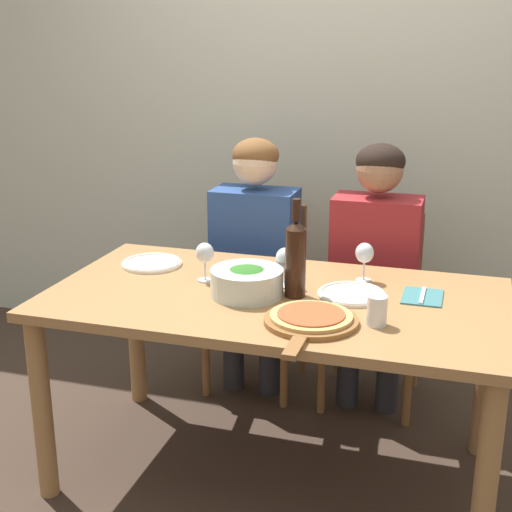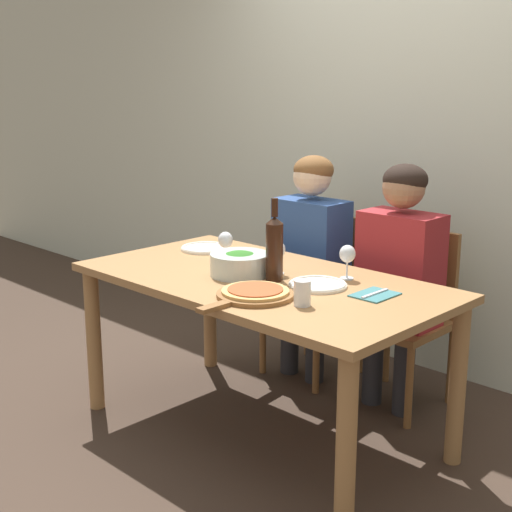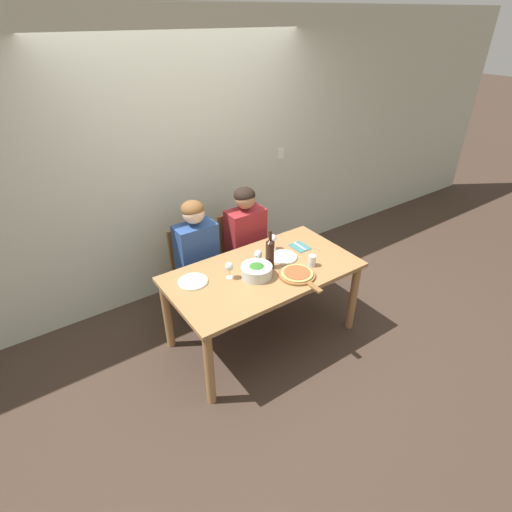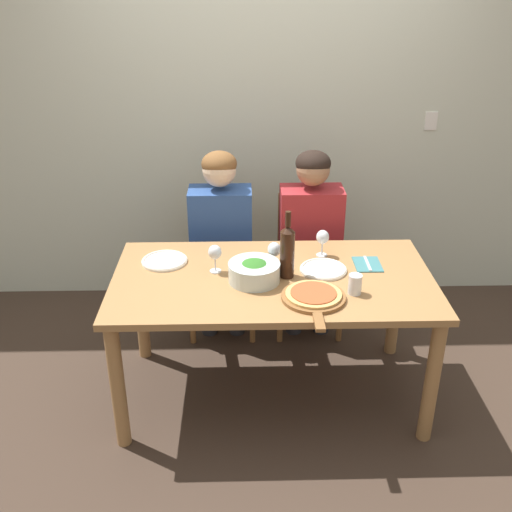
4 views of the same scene
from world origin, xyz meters
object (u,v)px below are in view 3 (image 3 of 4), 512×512
at_px(chair_right, 241,251).
at_px(pizza_on_board, 298,274).
at_px(wine_glass_centre, 258,255).
at_px(wine_glass_left, 229,267).
at_px(wine_bottle, 270,253).
at_px(fork_on_napkin, 300,247).
at_px(dinner_plate_left, 193,281).
at_px(wine_glass_right, 273,239).
at_px(person_woman, 197,250).
at_px(person_man, 247,234).
at_px(broccoli_bowl, 257,271).
at_px(dinner_plate_right, 284,257).
at_px(chair_left, 194,267).
at_px(water_tumbler, 312,261).

xyz_separation_m(chair_right, pizza_on_board, (-0.09, -1.00, 0.29)).
bearing_deg(wine_glass_centre, wine_glass_left, -175.17).
bearing_deg(wine_bottle, chair_right, 75.56).
height_order(wine_bottle, fork_on_napkin, wine_bottle).
bearing_deg(dinner_plate_left, wine_glass_right, 3.86).
bearing_deg(pizza_on_board, person_woman, 117.63).
xyz_separation_m(person_woman, wine_glass_left, (-0.01, -0.60, 0.12)).
bearing_deg(person_man, wine_glass_centre, -114.32).
bearing_deg(fork_on_napkin, chair_right, 110.63).
distance_m(wine_glass_left, wine_glass_right, 0.60).
height_order(broccoli_bowl, pizza_on_board, broccoli_bowl).
relative_size(broccoli_bowl, dinner_plate_right, 1.07).
bearing_deg(chair_left, water_tumbler, -54.62).
distance_m(person_woman, wine_glass_left, 0.61).
xyz_separation_m(person_man, wine_glass_left, (-0.56, -0.60, 0.12)).
bearing_deg(wine_glass_centre, wine_glass_right, 28.87).
xyz_separation_m(chair_left, wine_glass_centre, (0.30, -0.68, 0.38)).
relative_size(chair_right, water_tumbler, 8.63).
relative_size(water_tumbler, fork_on_napkin, 0.56).
height_order(chair_right, wine_glass_left, wine_glass_left).
bearing_deg(broccoli_bowl, chair_right, 65.71).
bearing_deg(broccoli_bowl, person_woman, 105.13).
xyz_separation_m(wine_bottle, wine_glass_right, (0.21, 0.24, -0.04)).
height_order(wine_glass_right, fork_on_napkin, wine_glass_right).
bearing_deg(broccoli_bowl, water_tumbler, -16.31).
bearing_deg(wine_glass_right, pizza_on_board, -101.68).
relative_size(dinner_plate_right, water_tumbler, 2.45).
relative_size(chair_left, water_tumbler, 8.63).
height_order(broccoli_bowl, dinner_plate_left, broccoli_bowl).
relative_size(chair_left, wine_glass_right, 5.72).
distance_m(person_woman, water_tumbler, 1.08).
height_order(chair_left, wine_bottle, wine_bottle).
bearing_deg(person_man, chair_right, 90.00).
relative_size(person_man, wine_glass_right, 7.97).
height_order(chair_right, person_man, person_man).
xyz_separation_m(chair_left, dinner_plate_left, (-0.29, -0.59, 0.28)).
xyz_separation_m(chair_left, person_man, (0.55, -0.11, 0.25)).
bearing_deg(chair_left, person_man, -11.04).
bearing_deg(broccoli_bowl, fork_on_napkin, 14.81).
bearing_deg(water_tumbler, person_man, 98.15).
relative_size(person_woman, wine_glass_right, 7.97).
relative_size(chair_right, dinner_plate_right, 3.52).
bearing_deg(dinner_plate_right, pizza_on_board, -105.86).
height_order(broccoli_bowl, fork_on_napkin, broccoli_bowl).
height_order(dinner_plate_left, water_tumbler, water_tumbler).
xyz_separation_m(wine_glass_right, wine_glass_centre, (-0.27, -0.15, 0.00)).
bearing_deg(person_woman, wine_glass_right, -36.58).
bearing_deg(person_woman, wine_bottle, -61.45).
relative_size(wine_bottle, wine_glass_centre, 2.37).
distance_m(dinner_plate_left, wine_glass_centre, 0.60).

